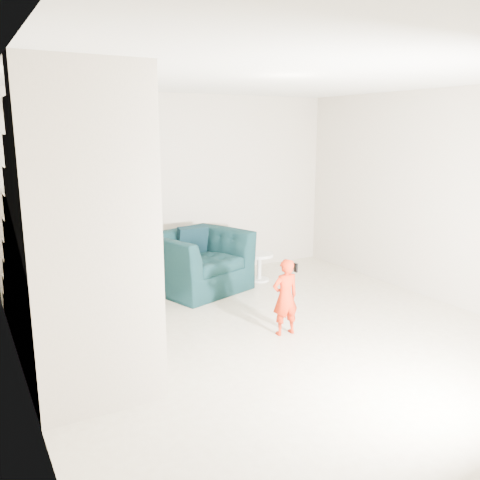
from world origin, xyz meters
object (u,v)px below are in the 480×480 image
Objects in this scene: armchair at (198,261)px; staircase at (73,267)px; toddler at (285,297)px; side_table at (259,262)px.

staircase is at bearing -160.07° from armchair.
staircase is at bearing -7.92° from toddler.
toddler is 2.06× the size of side_table.
toddler is 2.02m from side_table.
armchair is at bearing -82.15° from toddler.
side_table is 3.33m from staircase.
armchair is 1.90m from toddler.
side_table is (0.81, 1.85, -0.15)m from toddler.
toddler reaches higher than side_table.
toddler reaches higher than armchair.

